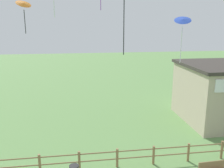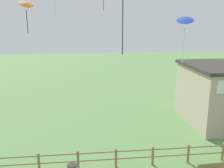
# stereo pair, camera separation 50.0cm
# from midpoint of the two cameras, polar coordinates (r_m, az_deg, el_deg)

# --- Properties ---
(wooden_fence) EXTENTS (16.95, 0.14, 1.12)m
(wooden_fence) POSITION_cam_midpoint_polar(r_m,az_deg,el_deg) (14.47, 1.95, -16.30)
(wooden_fence) COLOR olive
(wooden_fence) RESTS_ON ground_plane
(kite_orange_delta) EXTENTS (1.32, 1.29, 2.17)m
(kite_orange_delta) POSITION_cam_midpoint_polar(r_m,az_deg,el_deg) (17.76, -18.32, 16.86)
(kite_orange_delta) COLOR orange
(kite_blue_delta) EXTENTS (1.50, 1.45, 3.36)m
(kite_blue_delta) POSITION_cam_midpoint_polar(r_m,az_deg,el_deg) (18.65, 17.13, 13.61)
(kite_blue_delta) COLOR blue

